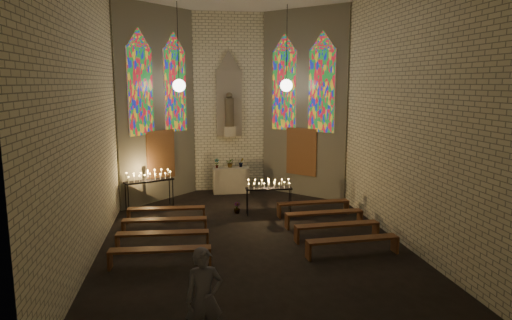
# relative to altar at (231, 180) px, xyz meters

# --- Properties ---
(floor) EXTENTS (12.00, 12.00, 0.00)m
(floor) POSITION_rel_altar_xyz_m (0.00, -5.45, -0.50)
(floor) COLOR black
(floor) RESTS_ON ground
(room) EXTENTS (8.22, 12.43, 7.00)m
(room) POSITION_rel_altar_xyz_m (-0.00, -2.08, 3.22)
(room) COLOR #F1EDCA
(room) RESTS_ON ground
(altar) EXTENTS (1.40, 0.60, 1.00)m
(altar) POSITION_rel_altar_xyz_m (0.00, 0.00, 0.00)
(altar) COLOR beige
(altar) RESTS_ON ground
(flower_vase_left) EXTENTS (0.22, 0.17, 0.37)m
(flower_vase_left) POSITION_rel_altar_xyz_m (-0.54, 0.05, 0.69)
(flower_vase_left) COLOR #4C723F
(flower_vase_left) RESTS_ON altar
(flower_vase_center) EXTENTS (0.41, 0.38, 0.37)m
(flower_vase_center) POSITION_rel_altar_xyz_m (-0.01, 0.08, 0.68)
(flower_vase_center) COLOR #4C723F
(flower_vase_center) RESTS_ON altar
(flower_vase_right) EXTENTS (0.25, 0.22, 0.37)m
(flower_vase_right) POSITION_rel_altar_xyz_m (0.43, 0.10, 0.68)
(flower_vase_right) COLOR #4C723F
(flower_vase_right) RESTS_ON altar
(aisle_flower_pot) EXTENTS (0.23, 0.23, 0.37)m
(aisle_flower_pot) POSITION_rel_altar_xyz_m (-0.09, -2.94, -0.31)
(aisle_flower_pot) COLOR #4C723F
(aisle_flower_pot) RESTS_ON ground
(votive_stand_left) EXTENTS (1.70, 1.04, 1.24)m
(votive_stand_left) POSITION_rel_altar_xyz_m (-3.00, -1.85, 0.56)
(votive_stand_left) COLOR black
(votive_stand_left) RESTS_ON ground
(votive_stand_right) EXTENTS (1.53, 0.42, 1.12)m
(votive_stand_right) POSITION_rel_altar_xyz_m (0.94, -3.22, 0.46)
(votive_stand_right) COLOR black
(votive_stand_right) RESTS_ON ground
(pew_left_0) EXTENTS (2.40, 0.47, 0.46)m
(pew_left_0) POSITION_rel_altar_xyz_m (-2.37, -3.53, -0.13)
(pew_left_0) COLOR #552E18
(pew_left_0) RESTS_ON ground
(pew_right_0) EXTENTS (2.40, 0.47, 0.46)m
(pew_right_0) POSITION_rel_altar_xyz_m (2.37, -3.53, -0.13)
(pew_right_0) COLOR #552E18
(pew_right_0) RESTS_ON ground
(pew_left_1) EXTENTS (2.40, 0.47, 0.46)m
(pew_left_1) POSITION_rel_altar_xyz_m (-2.37, -4.73, -0.13)
(pew_left_1) COLOR #552E18
(pew_left_1) RESTS_ON ground
(pew_right_1) EXTENTS (2.40, 0.47, 0.46)m
(pew_right_1) POSITION_rel_altar_xyz_m (2.37, -4.73, -0.13)
(pew_right_1) COLOR #552E18
(pew_right_1) RESTS_ON ground
(pew_left_2) EXTENTS (2.40, 0.47, 0.46)m
(pew_left_2) POSITION_rel_altar_xyz_m (-2.37, -5.93, -0.13)
(pew_left_2) COLOR #552E18
(pew_left_2) RESTS_ON ground
(pew_right_2) EXTENTS (2.40, 0.47, 0.46)m
(pew_right_2) POSITION_rel_altar_xyz_m (2.37, -5.93, -0.13)
(pew_right_2) COLOR #552E18
(pew_right_2) RESTS_ON ground
(pew_left_3) EXTENTS (2.40, 0.47, 0.46)m
(pew_left_3) POSITION_rel_altar_xyz_m (-2.37, -7.13, -0.13)
(pew_left_3) COLOR #552E18
(pew_left_3) RESTS_ON ground
(pew_right_3) EXTENTS (2.40, 0.47, 0.46)m
(pew_right_3) POSITION_rel_altar_xyz_m (2.37, -7.13, -0.13)
(pew_right_3) COLOR #552E18
(pew_right_3) RESTS_ON ground
(visitor) EXTENTS (0.67, 0.49, 1.69)m
(visitor) POSITION_rel_altar_xyz_m (-1.47, -10.59, 0.35)
(visitor) COLOR #565560
(visitor) RESTS_ON ground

